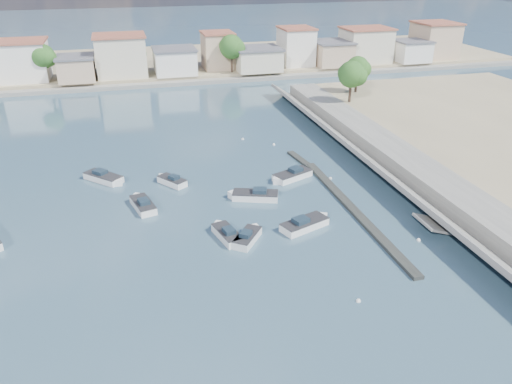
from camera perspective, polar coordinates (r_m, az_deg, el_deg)
ground at (r=78.53m, az=-3.06°, el=7.14°), size 400.00×400.00×0.00m
seawall_walkway at (r=61.83m, az=19.57°, el=1.25°), size 5.00×90.00×1.80m
breakwater at (r=56.41m, az=9.79°, el=-0.76°), size 2.00×31.02×0.35m
far_shore_land at (r=128.12m, az=-8.19°, el=14.55°), size 160.00×40.00×1.40m
far_shore_quay at (r=107.82m, az=-6.66°, el=12.38°), size 160.00×2.50×0.80m
far_town at (r=114.59m, az=-1.77°, el=15.64°), size 113.01×12.80×8.35m
shore_trees at (r=105.39m, az=-1.92°, el=15.46°), size 74.56×38.32×7.92m
motorboat_a at (r=48.50m, az=-3.42°, el=-4.79°), size 2.54×4.66×1.48m
motorboat_b at (r=47.89m, az=-0.89°, el=-5.18°), size 3.52×3.96×1.48m
motorboat_c at (r=55.79m, az=-0.35°, el=-0.43°), size 5.65×3.54×1.48m
motorboat_d at (r=60.87m, az=3.99°, el=1.83°), size 5.49×3.83×1.48m
motorboat_e at (r=55.25m, az=-12.85°, el=-1.40°), size 2.76×5.00×1.48m
motorboat_f at (r=60.25m, az=-9.69°, el=1.24°), size 3.42×3.94×1.48m
motorboat_g at (r=62.84m, az=-16.86°, el=1.52°), size 4.85×4.96×1.48m
motorboat_h at (r=50.35m, az=5.79°, el=-3.65°), size 5.57×3.59×1.48m
mooring_buoys at (r=58.62m, az=5.56°, el=0.44°), size 12.26×39.67×0.39m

